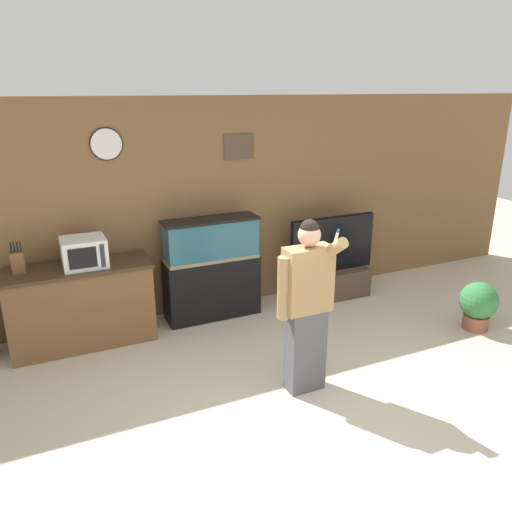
% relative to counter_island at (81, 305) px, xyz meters
% --- Properties ---
extents(ground_plane, '(18.00, 18.00, 0.00)m').
position_rel_counter_island_xyz_m(ground_plane, '(1.56, -2.45, -0.45)').
color(ground_plane, beige).
extents(wall_back_paneled, '(10.00, 0.08, 2.60)m').
position_rel_counter_island_xyz_m(wall_back_paneled, '(1.56, 0.38, 0.85)').
color(wall_back_paneled, brown).
rests_on(wall_back_paneled, ground_plane).
extents(counter_island, '(1.52, 0.58, 0.90)m').
position_rel_counter_island_xyz_m(counter_island, '(0.00, 0.00, 0.00)').
color(counter_island, brown).
rests_on(counter_island, ground_plane).
extents(microwave, '(0.44, 0.40, 0.31)m').
position_rel_counter_island_xyz_m(microwave, '(0.09, -0.02, 0.60)').
color(microwave, white).
rests_on(microwave, counter_island).
extents(knife_block, '(0.13, 0.12, 0.33)m').
position_rel_counter_island_xyz_m(knife_block, '(-0.55, 0.06, 0.56)').
color(knife_block, brown).
rests_on(knife_block, counter_island).
extents(aquarium_on_stand, '(1.14, 0.36, 1.24)m').
position_rel_counter_island_xyz_m(aquarium_on_stand, '(1.52, 0.06, 0.17)').
color(aquarium_on_stand, black).
rests_on(aquarium_on_stand, ground_plane).
extents(tv_on_stand, '(1.24, 0.40, 1.12)m').
position_rel_counter_island_xyz_m(tv_on_stand, '(3.16, -0.05, -0.12)').
color(tv_on_stand, '#4C3828').
rests_on(tv_on_stand, ground_plane).
extents(person_standing, '(0.51, 0.39, 1.63)m').
position_rel_counter_island_xyz_m(person_standing, '(1.75, -1.77, 0.40)').
color(person_standing, '#515156').
rests_on(person_standing, ground_plane).
extents(potted_plant, '(0.43, 0.43, 0.57)m').
position_rel_counter_island_xyz_m(potted_plant, '(4.20, -1.54, -0.14)').
color(potted_plant, brown).
rests_on(potted_plant, ground_plane).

